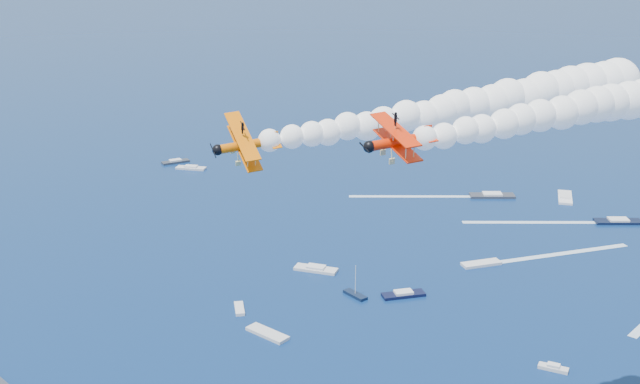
# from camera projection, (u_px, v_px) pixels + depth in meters

# --- Properties ---
(biplane_lead) EXTENTS (12.69, 13.46, 7.85)m
(biplane_lead) POSITION_uv_depth(u_px,v_px,m) (399.00, 141.00, 89.24)
(biplane_lead) COLOR red
(biplane_trail) EXTENTS (13.08, 13.67, 9.57)m
(biplane_trail) POSITION_uv_depth(u_px,v_px,m) (247.00, 145.00, 96.96)
(biplane_trail) COLOR orange
(smoke_trail_lead) EXTENTS (61.03, 58.90, 10.85)m
(smoke_trail_lead) POSITION_uv_depth(u_px,v_px,m) (614.00, 103.00, 98.10)
(smoke_trail_lead) COLOR white
(smoke_trail_trail) EXTENTS (61.05, 59.19, 10.85)m
(smoke_trail_trail) POSITION_uv_depth(u_px,v_px,m) (457.00, 108.00, 106.07)
(smoke_trail_trail) COLOR white
(spectator_boats) EXTENTS (235.23, 159.60, 0.70)m
(spectator_boats) POSITION_uv_depth(u_px,v_px,m) (460.00, 268.00, 198.25)
(spectator_boats) COLOR silver
(spectator_boats) RESTS_ON ground
(boat_wakes) EXTENTS (96.26, 82.65, 0.04)m
(boat_wakes) POSITION_uv_depth(u_px,v_px,m) (531.00, 240.00, 216.64)
(boat_wakes) COLOR white
(boat_wakes) RESTS_ON ground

